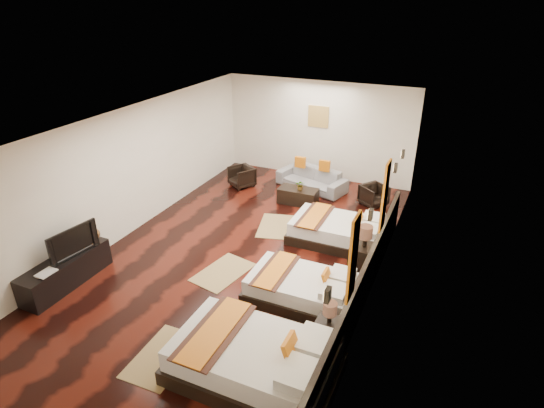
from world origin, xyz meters
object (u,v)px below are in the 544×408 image
at_px(bed_near, 256,360).
at_px(bed_far, 339,231).
at_px(bed_mid, 303,288).
at_px(armchair_left, 242,177).
at_px(coffee_table, 298,196).
at_px(tv, 70,241).
at_px(nightstand_b, 363,255).
at_px(sofa, 312,179).
at_px(figurine, 91,233).
at_px(tv_console, 66,271).
at_px(book, 41,271).
at_px(table_plant, 301,185).
at_px(nightstand_a, 329,330).
at_px(armchair_right, 374,195).

bearing_deg(bed_near, bed_far, 90.05).
height_order(bed_mid, armchair_left, bed_mid).
bearing_deg(coffee_table, bed_far, -44.26).
xyz_separation_m(bed_far, tv, (-4.15, -3.39, 0.57)).
height_order(nightstand_b, armchair_left, nightstand_b).
distance_m(bed_mid, sofa, 5.00).
bearing_deg(figurine, tv, -84.56).
bearing_deg(armchair_left, coffee_table, 20.28).
xyz_separation_m(tv_console, figurine, (0.00, 0.72, 0.45)).
relative_size(bed_mid, tv, 1.91).
relative_size(tv_console, coffee_table, 1.80).
relative_size(tv, coffee_table, 1.00).
height_order(book, armchair_left, book).
bearing_deg(sofa, bed_far, -43.32).
xyz_separation_m(book, table_plant, (2.76, 5.49, -0.04)).
bearing_deg(coffee_table, sofa, 90.00).
relative_size(nightstand_a, book, 2.44).
relative_size(book, armchair_left, 0.52).
bearing_deg(figurine, bed_near, -16.96).
bearing_deg(table_plant, nightstand_b, -46.92).
xyz_separation_m(armchair_left, table_plant, (1.92, -0.43, 0.25)).
bearing_deg(tv, coffee_table, -20.28).
bearing_deg(tv, book, -176.11).
bearing_deg(sofa, bed_mid, -56.65).
height_order(tv, table_plant, tv).
relative_size(bed_mid, book, 5.83).
relative_size(bed_near, book, 7.15).
height_order(nightstand_b, sofa, nightstand_b).
relative_size(nightstand_a, figurine, 2.26).
xyz_separation_m(bed_near, sofa, (-1.52, 6.67, -0.02)).
relative_size(bed_far, armchair_right, 3.36).
height_order(bed_near, nightstand_b, nightstand_b).
xyz_separation_m(nightstand_b, tv, (-4.90, -2.49, 0.49)).
height_order(sofa, table_plant, table_plant).
relative_size(armchair_right, table_plant, 2.31).
bearing_deg(sofa, tv, -98.26).
distance_m(armchair_right, coffee_table, 1.94).
bearing_deg(table_plant, tv, -119.30).
bearing_deg(tv, tv_console, 173.65).
relative_size(nightstand_a, armchair_left, 1.28).
xyz_separation_m(bed_mid, nightstand_a, (0.75, -0.89, 0.03)).
distance_m(nightstand_b, coffee_table, 3.28).
bearing_deg(tv_console, book, -90.00).
height_order(bed_far, armchair_right, bed_far).
bearing_deg(bed_mid, figurine, -171.53).
bearing_deg(coffee_table, book, -115.90).
relative_size(bed_mid, armchair_left, 3.04).
height_order(tv, figurine, tv).
height_order(nightstand_a, nightstand_b, nightstand_b).
bearing_deg(table_plant, armchair_right, 22.04).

